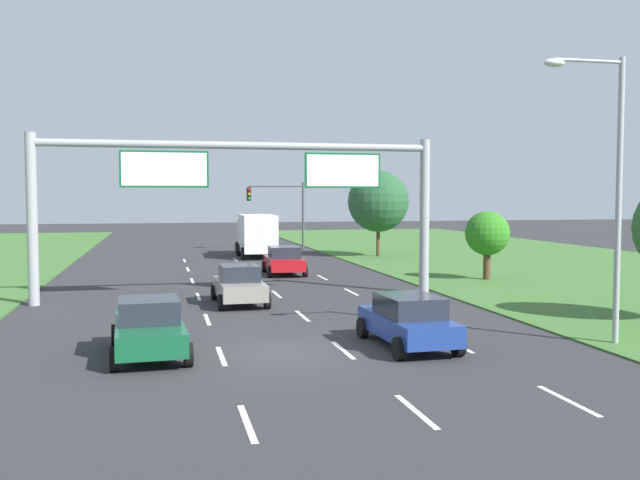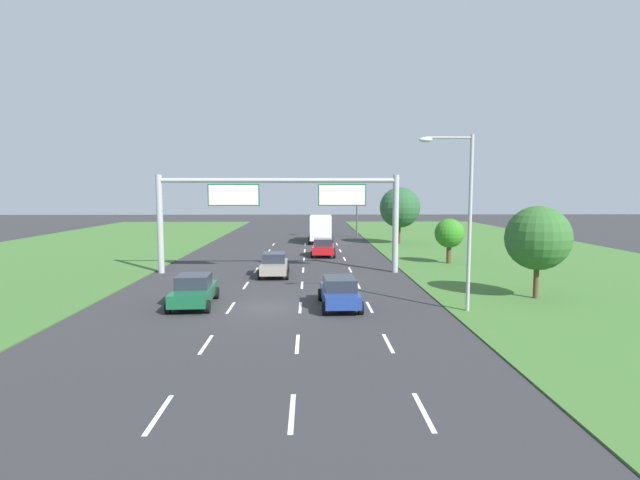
# 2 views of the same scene
# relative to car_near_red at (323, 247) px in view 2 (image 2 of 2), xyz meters

# --- Properties ---
(ground_plane) EXTENTS (200.00, 200.00, 0.00)m
(ground_plane) POSITION_rel_car_near_red_xyz_m (-3.47, -19.95, -0.80)
(ground_plane) COLOR #2D2D30
(grass_verge_right) EXTENTS (24.00, 120.00, 0.06)m
(grass_verge_right) POSITION_rel_car_near_red_xyz_m (17.53, -9.95, -0.77)
(grass_verge_right) COLOR #3D6B2D
(grass_verge_right) RESTS_ON ground_plane
(lane_dashes_inner_left) EXTENTS (0.14, 50.40, 0.01)m
(lane_dashes_inner_left) POSITION_rel_car_near_red_xyz_m (-5.22, -13.95, -0.80)
(lane_dashes_inner_left) COLOR white
(lane_dashes_inner_left) RESTS_ON ground_plane
(lane_dashes_inner_right) EXTENTS (0.14, 50.40, 0.01)m
(lane_dashes_inner_right) POSITION_rel_car_near_red_xyz_m (-1.72, -13.95, -0.80)
(lane_dashes_inner_right) COLOR white
(lane_dashes_inner_right) RESTS_ON ground_plane
(lane_dashes_slip) EXTENTS (0.14, 50.40, 0.01)m
(lane_dashes_slip) POSITION_rel_car_near_red_xyz_m (1.78, -13.95, -0.80)
(lane_dashes_slip) COLOR white
(lane_dashes_slip) RESTS_ON ground_plane
(car_near_red) EXTENTS (2.32, 4.23, 1.60)m
(car_near_red) POSITION_rel_car_near_red_xyz_m (0.00, 0.00, 0.00)
(car_near_red) COLOR red
(car_near_red) RESTS_ON ground_plane
(car_lead_silver) EXTENTS (2.27, 4.41, 1.59)m
(car_lead_silver) POSITION_rel_car_near_red_xyz_m (-7.17, -19.43, -0.01)
(car_lead_silver) COLOR #145633
(car_lead_silver) RESTS_ON ground_plane
(car_mid_lane) EXTENTS (2.11, 4.31, 1.55)m
(car_mid_lane) POSITION_rel_car_near_red_xyz_m (0.26, -19.95, -0.00)
(car_mid_lane) COLOR navy
(car_mid_lane) RESTS_ON ground_plane
(car_far_ahead) EXTENTS (2.11, 4.07, 1.62)m
(car_far_ahead) POSITION_rel_car_near_red_xyz_m (-3.69, -10.57, 0.01)
(car_far_ahead) COLOR gray
(car_far_ahead) RESTS_ON ground_plane
(box_truck) EXTENTS (2.81, 7.16, 3.09)m
(box_truck) POSITION_rel_car_near_red_xyz_m (0.04, 12.14, 0.88)
(box_truck) COLOR silver
(box_truck) RESTS_ON ground_plane
(sign_gantry) EXTENTS (17.24, 0.44, 7.00)m
(sign_gantry) POSITION_rel_car_near_red_xyz_m (-3.34, -9.07, 4.11)
(sign_gantry) COLOR #9EA0A5
(sign_gantry) RESTS_ON ground_plane
(traffic_light_mast) EXTENTS (4.76, 0.49, 5.60)m
(traffic_light_mast) POSITION_rel_car_near_red_xyz_m (2.81, 18.14, 3.07)
(traffic_light_mast) COLOR #47494F
(traffic_light_mast) RESTS_ON ground_plane
(street_lamp) EXTENTS (2.61, 0.32, 8.50)m
(street_lamp) POSITION_rel_car_near_red_xyz_m (6.04, -21.02, 4.28)
(street_lamp) COLOR #9EA0A5
(street_lamp) RESTS_ON ground_plane
(roadside_tree_near) EXTENTS (3.46, 3.46, 5.07)m
(roadside_tree_near) POSITION_rel_car_near_red_xyz_m (11.02, -18.27, 2.53)
(roadside_tree_near) COLOR #513823
(roadside_tree_near) RESTS_ON ground_plane
(roadside_tree_mid) EXTENTS (2.33, 2.33, 3.66)m
(roadside_tree_mid) POSITION_rel_car_near_red_xyz_m (9.94, -5.17, 1.67)
(roadside_tree_mid) COLOR #513823
(roadside_tree_mid) RESTS_ON ground_plane
(roadside_tree_far) EXTENTS (4.44, 4.44, 6.27)m
(roadside_tree_far) POSITION_rel_car_near_red_xyz_m (8.68, 9.94, 3.25)
(roadside_tree_far) COLOR #513823
(roadside_tree_far) RESTS_ON ground_plane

